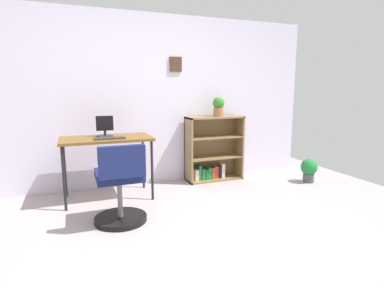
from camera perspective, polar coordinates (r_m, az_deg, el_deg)
ground_plane at (r=2.61m, az=-0.30°, el=-20.27°), size 6.24×6.24×0.00m
wall_back at (r=4.33m, az=-10.50°, el=7.72°), size 5.20×0.12×2.30m
desk at (r=3.84m, az=-15.35°, el=0.25°), size 1.05×0.57×0.75m
monitor at (r=3.90m, az=-15.63°, el=2.83°), size 0.20×0.20×0.25m
keyboard at (r=3.70m, az=-14.80°, el=1.04°), size 0.35×0.12×0.02m
office_chair at (r=3.15m, az=-12.96°, el=-7.95°), size 0.52×0.55×0.82m
bookshelf_low at (r=4.57m, az=3.72°, el=-1.30°), size 0.82×0.30×0.93m
potted_plant_on_shelf at (r=4.46m, az=4.86°, el=6.92°), size 0.17×0.17×0.27m
potted_plant_floor at (r=4.75m, az=20.57°, el=-4.30°), size 0.23×0.23×0.34m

